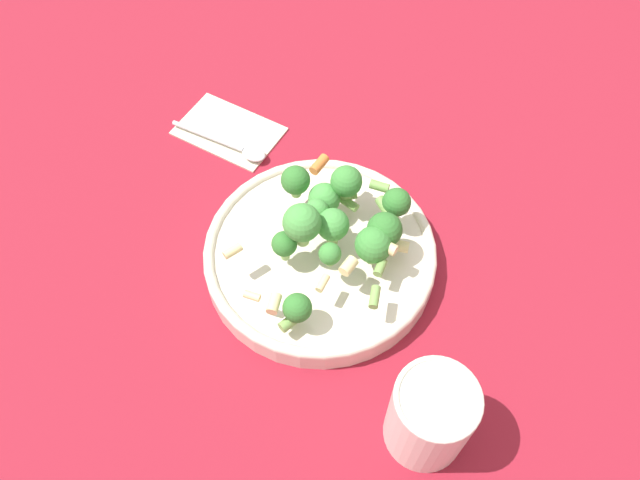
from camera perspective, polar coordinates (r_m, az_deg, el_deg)
The scene contains 6 objects.
ground_plane at distance 0.81m, azimuth 0.00°, elevation -2.05°, with size 3.00×3.00×0.00m, color maroon.
bowl at distance 0.80m, azimuth 0.00°, elevation -1.31°, with size 0.30×0.30×0.04m.
pasta_salad at distance 0.75m, azimuth 1.58°, elevation 1.58°, with size 0.20×0.24×0.09m.
cup at distance 0.68m, azimuth 10.04°, elevation -15.53°, with size 0.09×0.09×0.12m.
napkin at distance 0.96m, azimuth -8.34°, elevation 9.89°, with size 0.16×0.12×0.01m.
spoon at distance 0.93m, azimuth -7.71°, elevation 8.43°, with size 0.16×0.03×0.01m.
Camera 1 is at (0.15, -0.39, 0.70)m, focal length 35.00 mm.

